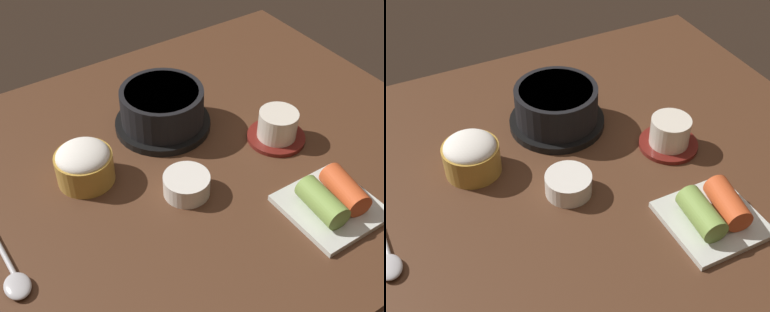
% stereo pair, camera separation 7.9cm
% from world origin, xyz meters
% --- Properties ---
extents(dining_table, '(1.00, 0.76, 0.02)m').
position_xyz_m(dining_table, '(0.00, 0.00, 0.01)').
color(dining_table, '#4C2D1C').
rests_on(dining_table, ground).
extents(stone_pot, '(0.18, 0.18, 0.08)m').
position_xyz_m(stone_pot, '(0.04, 0.11, 0.06)').
color(stone_pot, black).
rests_on(stone_pot, dining_table).
extents(rice_bowl, '(0.09, 0.09, 0.07)m').
position_xyz_m(rice_bowl, '(-0.14, 0.06, 0.06)').
color(rice_bowl, '#B78C38').
rests_on(rice_bowl, dining_table).
extents(tea_cup_with_saucer, '(0.11, 0.11, 0.06)m').
position_xyz_m(tea_cup_with_saucer, '(0.19, -0.04, 0.05)').
color(tea_cup_with_saucer, maroon).
rests_on(tea_cup_with_saucer, dining_table).
extents(banchan_cup_center, '(0.08, 0.08, 0.03)m').
position_xyz_m(banchan_cup_center, '(-0.02, -0.06, 0.04)').
color(banchan_cup_center, white).
rests_on(banchan_cup_center, dining_table).
extents(kimchi_plate, '(0.14, 0.14, 0.05)m').
position_xyz_m(kimchi_plate, '(0.15, -0.22, 0.04)').
color(kimchi_plate, silver).
rests_on(kimchi_plate, dining_table).
extents(spoon, '(0.04, 0.17, 0.01)m').
position_xyz_m(spoon, '(-0.31, -0.07, 0.03)').
color(spoon, '#B7B7BC').
rests_on(spoon, dining_table).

